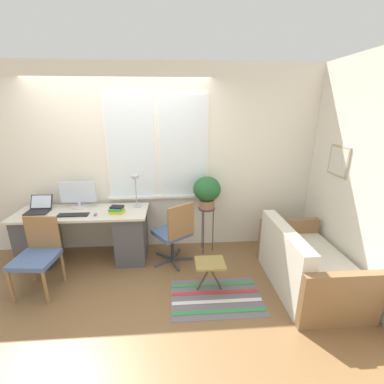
{
  "coord_description": "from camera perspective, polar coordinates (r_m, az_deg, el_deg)",
  "views": [
    {
      "loc": [
        0.73,
        -3.05,
        2.11
      ],
      "look_at": [
        0.95,
        0.15,
        1.05
      ],
      "focal_mm": 24.0,
      "sensor_mm": 36.0,
      "label": 1
    }
  ],
  "objects": [
    {
      "name": "couch_loveseat",
      "position": [
        3.53,
        23.91,
        -14.91
      ],
      "size": [
        0.84,
        1.34,
        0.79
      ],
      "rotation": [
        0.0,
        0.0,
        1.57
      ],
      "color": "silver",
      "rests_on": "ground_plane"
    },
    {
      "name": "monitor",
      "position": [
        3.97,
        -23.99,
        -0.51
      ],
      "size": [
        0.5,
        0.22,
        0.38
      ],
      "color": "silver",
      "rests_on": "desk"
    },
    {
      "name": "keyboard",
      "position": [
        3.75,
        -24.9,
        -4.64
      ],
      "size": [
        0.4,
        0.11,
        0.02
      ],
      "color": "black",
      "rests_on": "desk"
    },
    {
      "name": "desk",
      "position": [
        3.98,
        -22.65,
        -8.76
      ],
      "size": [
        1.78,
        0.62,
        0.75
      ],
      "color": "beige",
      "rests_on": "ground_plane"
    },
    {
      "name": "plant_stand",
      "position": [
        3.82,
        3.23,
        -4.93
      ],
      "size": [
        0.24,
        0.24,
        0.71
      ],
      "color": "#333338",
      "rests_on": "ground_plane"
    },
    {
      "name": "mouse",
      "position": [
        3.63,
        -20.67,
        -4.66
      ],
      "size": [
        0.04,
        0.07,
        0.04
      ],
      "color": "slate",
      "rests_on": "desk"
    },
    {
      "name": "ground_plane",
      "position": [
        3.78,
        -15.01,
        -16.44
      ],
      "size": [
        14.0,
        14.0,
        0.0
      ],
      "primitive_type": "plane",
      "color": "brown"
    },
    {
      "name": "wall_right_with_picture",
      "position": [
        3.79,
        30.19,
        4.16
      ],
      "size": [
        0.08,
        9.0,
        2.7
      ],
      "color": "white",
      "rests_on": "ground_plane"
    },
    {
      "name": "desk_lamp",
      "position": [
        3.68,
        -12.49,
        2.14
      ],
      "size": [
        0.12,
        0.12,
        0.49
      ],
      "color": "#ADADB2",
      "rests_on": "desk"
    },
    {
      "name": "potted_plant",
      "position": [
        3.69,
        3.33,
        0.36
      ],
      "size": [
        0.4,
        0.4,
        0.47
      ],
      "color": "#9E6B4C",
      "rests_on": "plant_stand"
    },
    {
      "name": "desk_chair_wooden",
      "position": [
        3.6,
        -31.1,
        -11.59
      ],
      "size": [
        0.48,
        0.49,
        0.88
      ],
      "rotation": [
        0.0,
        0.0,
        -0.09
      ],
      "color": "olive",
      "rests_on": "ground_plane"
    },
    {
      "name": "book_stack",
      "position": [
        3.62,
        -16.38,
        -3.79
      ],
      "size": [
        0.19,
        0.16,
        0.1
      ],
      "color": "yellow",
      "rests_on": "desk"
    },
    {
      "name": "wall_back_with_window",
      "position": [
        3.88,
        -14.46,
        6.46
      ],
      "size": [
        9.0,
        0.12,
        2.7
      ],
      "color": "white",
      "rests_on": "ground_plane"
    },
    {
      "name": "folding_stool",
      "position": [
        3.15,
        4.01,
        -15.93
      ],
      "size": [
        0.35,
        0.29,
        0.39
      ],
      "color": "olive",
      "rests_on": "ground_plane"
    },
    {
      "name": "office_chair_swivel",
      "position": [
        3.59,
        -3.83,
        -8.82
      ],
      "size": [
        0.61,
        0.61,
        0.92
      ],
      "rotation": [
        0.0,
        0.0,
        3.75
      ],
      "color": "#47474C",
      "rests_on": "ground_plane"
    },
    {
      "name": "floor_rug_striped",
      "position": [
        3.25,
        5.4,
        -22.21
      ],
      "size": [
        1.06,
        0.68,
        0.01
      ],
      "color": "slate",
      "rests_on": "ground_plane"
    },
    {
      "name": "laptop",
      "position": [
        4.11,
        -30.88,
        -3.12
      ],
      "size": [
        0.29,
        0.3,
        0.2
      ],
      "color": "black",
      "rests_on": "desk"
    }
  ]
}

